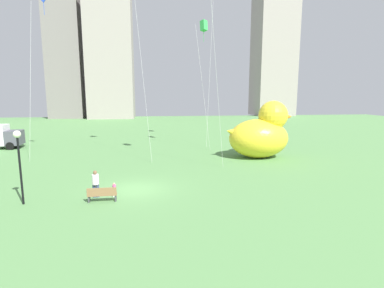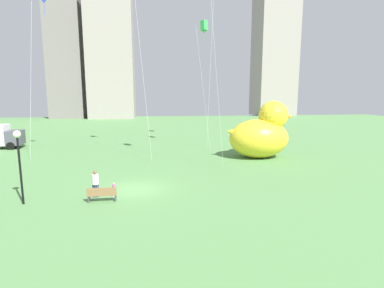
{
  "view_description": "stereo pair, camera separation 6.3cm",
  "coord_description": "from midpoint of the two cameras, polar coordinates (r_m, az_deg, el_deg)",
  "views": [
    {
      "loc": [
        1.27,
        -19.74,
        6.33
      ],
      "look_at": [
        4.22,
        3.51,
        2.46
      ],
      "focal_mm": 27.98,
      "sensor_mm": 36.0,
      "label": 1
    },
    {
      "loc": [
        1.33,
        -19.75,
        6.33
      ],
      "look_at": [
        4.22,
        3.51,
        2.46
      ],
      "focal_mm": 27.98,
      "sensor_mm": 36.0,
      "label": 2
    }
  ],
  "objects": [
    {
      "name": "lamppost",
      "position": [
        19.65,
        -30.24,
        -1.13
      ],
      "size": [
        0.42,
        0.42,
        4.34
      ],
      "color": "black",
      "rests_on": "ground"
    },
    {
      "name": "kite_green",
      "position": [
        35.7,
        2.2,
        21.45
      ],
      "size": [
        1.71,
        1.57,
        14.52
      ],
      "color": "silver",
      "rests_on": "ground"
    },
    {
      "name": "kite_blue",
      "position": [
        33.99,
        -26.8,
        22.48
      ],
      "size": [
        2.4,
        3.55,
        16.11
      ],
      "color": "silver",
      "rests_on": "ground"
    },
    {
      "name": "city_skyline",
      "position": [
        89.18,
        -3.75,
        17.34
      ],
      "size": [
        70.14,
        16.47,
        40.46
      ],
      "color": "gray",
      "rests_on": "ground"
    },
    {
      "name": "giant_inflatable_duck",
      "position": [
        30.96,
        12.95,
        1.93
      ],
      "size": [
        6.93,
        4.44,
        5.74
      ],
      "color": "yellow",
      "rests_on": "ground"
    },
    {
      "name": "person_child",
      "position": [
        19.52,
        -14.69,
        -8.3
      ],
      "size": [
        0.22,
        0.22,
        0.91
      ],
      "color": "silver",
      "rests_on": "ground"
    },
    {
      "name": "person_adult",
      "position": [
        19.64,
        -18.0,
        -7.0
      ],
      "size": [
        0.42,
        0.42,
        1.71
      ],
      "color": "#38476B",
      "rests_on": "ground"
    },
    {
      "name": "ground_plane",
      "position": [
        20.77,
        -10.6,
        -8.52
      ],
      "size": [
        140.0,
        140.0,
        0.0
      ],
      "primitive_type": "plane",
      "color": "#56884C"
    },
    {
      "name": "park_bench",
      "position": [
        18.83,
        -16.85,
        -9.14
      ],
      "size": [
        1.71,
        0.49,
        0.9
      ],
      "color": "olive",
      "rests_on": "ground"
    }
  ]
}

